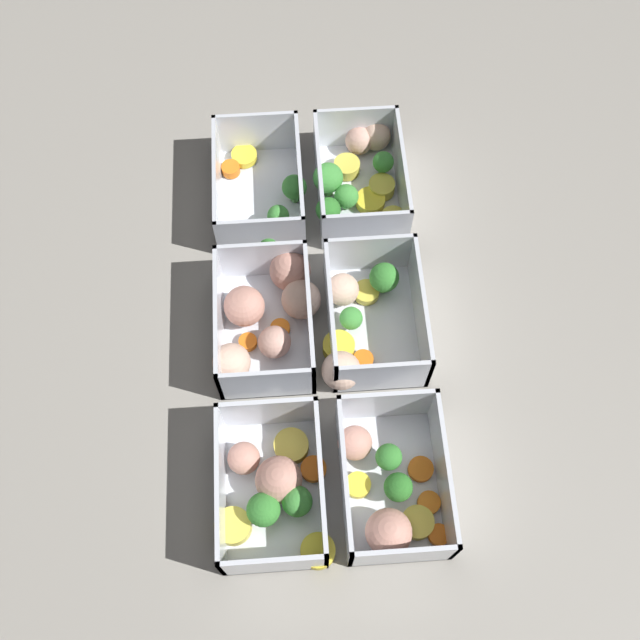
# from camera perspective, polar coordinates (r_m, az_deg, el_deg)

# --- Properties ---
(ground_plane) EXTENTS (4.00, 4.00, 0.00)m
(ground_plane) POSITION_cam_1_polar(r_m,az_deg,el_deg) (0.92, 0.00, -0.68)
(ground_plane) COLOR gray
(container_near_left) EXTENTS (0.18, 0.12, 0.07)m
(container_near_left) POSITION_cam_1_polar(r_m,az_deg,el_deg) (0.99, -4.31, 9.67)
(container_near_left) COLOR silver
(container_near_left) RESTS_ON ground_plane
(container_near_center) EXTENTS (0.18, 0.14, 0.07)m
(container_near_center) POSITION_cam_1_polar(r_m,az_deg,el_deg) (0.90, -3.97, 0.46)
(container_near_center) COLOR silver
(container_near_center) RESTS_ON ground_plane
(container_near_right) EXTENTS (0.17, 0.14, 0.07)m
(container_near_right) POSITION_cam_1_polar(r_m,az_deg,el_deg) (0.83, -3.59, -12.67)
(container_near_right) COLOR silver
(container_near_right) RESTS_ON ground_plane
(container_far_left) EXTENTS (0.18, 0.12, 0.07)m
(container_far_left) POSITION_cam_1_polar(r_m,az_deg,el_deg) (1.01, 2.91, 10.94)
(container_far_left) COLOR silver
(container_far_left) RESTS_ON ground_plane
(container_far_center) EXTENTS (0.18, 0.13, 0.07)m
(container_far_center) POSITION_cam_1_polar(r_m,az_deg,el_deg) (0.90, 3.31, 0.01)
(container_far_center) COLOR silver
(container_far_center) RESTS_ON ground_plane
(container_far_right) EXTENTS (0.18, 0.12, 0.07)m
(container_far_right) POSITION_cam_1_polar(r_m,az_deg,el_deg) (0.83, 5.31, -12.63)
(container_far_right) COLOR silver
(container_far_right) RESTS_ON ground_plane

